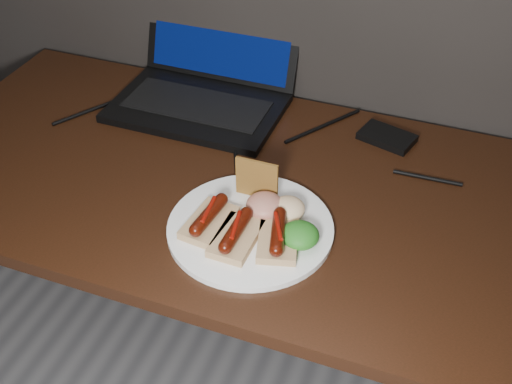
{
  "coord_description": "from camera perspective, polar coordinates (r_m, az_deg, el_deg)",
  "views": [
    {
      "loc": [
        0.41,
        0.43,
        1.57
      ],
      "look_at": [
        0.09,
        1.28,
        0.82
      ],
      "focal_mm": 45.0,
      "sensor_mm": 36.0,
      "label": 1
    }
  ],
  "objects": [
    {
      "name": "salsa_mound",
      "position": [
        1.21,
        0.8,
        -1.2
      ],
      "size": [
        0.07,
        0.07,
        0.04
      ],
      "primitive_type": "ellipsoid",
      "color": "maroon",
      "rests_on": "plate"
    },
    {
      "name": "bread_sausage_center",
      "position": [
        1.15,
        -1.79,
        -3.82
      ],
      "size": [
        0.07,
        0.12,
        0.04
      ],
      "color": "tan",
      "rests_on": "plate"
    },
    {
      "name": "hard_drive",
      "position": [
        1.45,
        11.56,
        4.81
      ],
      "size": [
        0.13,
        0.1,
        0.02
      ],
      "primitive_type": "cube",
      "rotation": [
        0.0,
        0.0,
        -0.27
      ],
      "color": "black",
      "rests_on": "desk"
    },
    {
      "name": "desk",
      "position": [
        1.38,
        -2.07,
        -1.72
      ],
      "size": [
        1.4,
        0.7,
        0.75
      ],
      "color": "black",
      "rests_on": "ground"
    },
    {
      "name": "crispbread",
      "position": [
        1.23,
        0.07,
        1.16
      ],
      "size": [
        0.09,
        0.01,
        0.08
      ],
      "primitive_type": "cube",
      "color": "#AC7C2F",
      "rests_on": "plate"
    },
    {
      "name": "bread_sausage_right",
      "position": [
        1.15,
        1.96,
        -3.94
      ],
      "size": [
        0.1,
        0.13,
        0.04
      ],
      "color": "tan",
      "rests_on": "plate"
    },
    {
      "name": "salad_greens",
      "position": [
        1.15,
        3.93,
        -3.85
      ],
      "size": [
        0.07,
        0.07,
        0.04
      ],
      "primitive_type": "ellipsoid",
      "color": "#125B17",
      "rests_on": "plate"
    },
    {
      "name": "bread_sausage_left",
      "position": [
        1.18,
        -4.19,
        -2.43
      ],
      "size": [
        0.08,
        0.12,
        0.04
      ],
      "color": "tan",
      "rests_on": "plate"
    },
    {
      "name": "laptop",
      "position": [
        1.55,
        -4.42,
        9.97
      ],
      "size": [
        0.39,
        0.34,
        0.25
      ],
      "color": "black",
      "rests_on": "desk"
    },
    {
      "name": "desk_cables",
      "position": [
        1.43,
        -0.15,
        4.9
      ],
      "size": [
        0.91,
        0.35,
        0.01
      ],
      "color": "black",
      "rests_on": "desk"
    },
    {
      "name": "coleslaw_mound",
      "position": [
        1.2,
        2.87,
        -1.46
      ],
      "size": [
        0.06,
        0.06,
        0.04
      ],
      "primitive_type": "ellipsoid",
      "color": "silver",
      "rests_on": "plate"
    },
    {
      "name": "plate",
      "position": [
        1.2,
        -0.51,
        -3.22
      ],
      "size": [
        0.34,
        0.34,
        0.01
      ],
      "primitive_type": "cylinder",
      "rotation": [
        0.0,
        0.0,
        -0.08
      ],
      "color": "white",
      "rests_on": "desk"
    }
  ]
}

